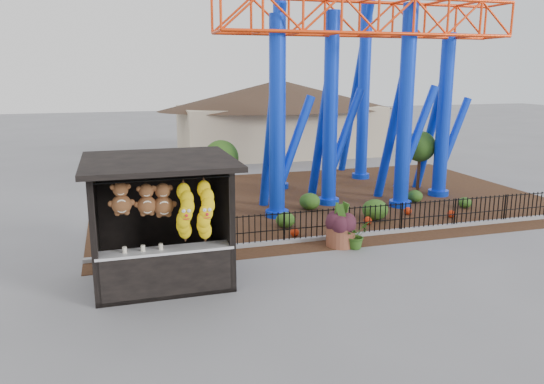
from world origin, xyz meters
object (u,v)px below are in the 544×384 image
object	(u,v)px
potted_plant	(356,235)
roller_coaster	(348,37)
prize_booth	(162,224)
terracotta_planter	(340,236)

from	to	relation	value
potted_plant	roller_coaster	bearing A→B (deg)	44.31
prize_booth	potted_plant	distance (m)	5.89
roller_coaster	terracotta_planter	distance (m)	8.95
potted_plant	prize_booth	bearing A→B (deg)	166.55
prize_booth	roller_coaster	distance (m)	11.98
roller_coaster	potted_plant	size ratio (longest dim) A/B	13.33
prize_booth	terracotta_planter	world-z (taller)	prize_booth
roller_coaster	terracotta_planter	world-z (taller)	roller_coaster
prize_booth	potted_plant	world-z (taller)	prize_booth
prize_booth	potted_plant	xyz separation A→B (m)	(5.68, 1.10, -1.12)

